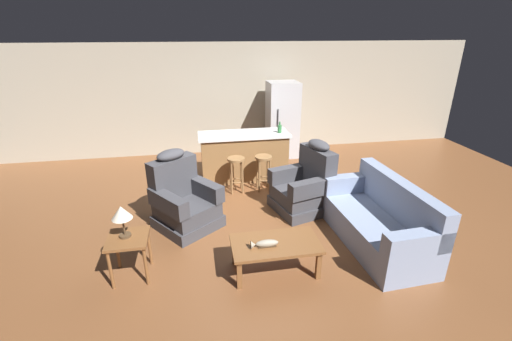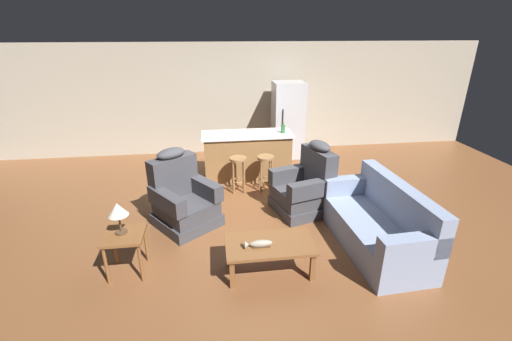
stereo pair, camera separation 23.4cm
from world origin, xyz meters
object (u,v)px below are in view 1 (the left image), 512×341
(recliner_near_lamp, at_px, (183,201))
(coffee_table, at_px, (275,246))
(bottle_tall_green, at_px, (280,129))
(recliner_near_island, at_px, (305,186))
(refrigerator, at_px, (282,120))
(kitchen_island, at_px, (244,156))
(bar_stool_left, at_px, (236,168))
(couch, at_px, (380,221))
(table_lamp, at_px, (122,214))
(fish_figurine, at_px, (264,244))
(bar_stool_right, at_px, (264,167))
(end_table, at_px, (129,244))

(recliner_near_lamp, bearing_deg, coffee_table, 3.61)
(bottle_tall_green, bearing_deg, coffee_table, -104.50)
(recliner_near_island, bearing_deg, coffee_table, 44.13)
(recliner_near_lamp, bearing_deg, refrigerator, 104.44)
(kitchen_island, bearing_deg, recliner_near_lamp, -125.63)
(bar_stool_left, height_order, bottle_tall_green, bottle_tall_green)
(couch, bearing_deg, table_lamp, -1.13)
(kitchen_island, bearing_deg, couch, -59.59)
(recliner_near_island, bearing_deg, bar_stool_left, -55.45)
(couch, bearing_deg, fish_figurine, 10.32)
(bar_stool_right, xyz_separation_m, bottle_tall_green, (0.43, 0.56, 0.56))
(couch, relative_size, end_table, 3.46)
(recliner_near_lamp, distance_m, end_table, 1.28)
(kitchen_island, bearing_deg, coffee_table, -90.91)
(coffee_table, distance_m, fish_figurine, 0.19)
(couch, xyz_separation_m, kitchen_island, (-1.56, 2.65, 0.14))
(bar_stool_right, bearing_deg, recliner_near_island, -58.19)
(end_table, height_order, bar_stool_left, bar_stool_left)
(refrigerator, bearing_deg, bar_stool_right, -114.03)
(recliner_near_lamp, bearing_deg, bar_stool_left, 100.36)
(recliner_near_island, bearing_deg, kitchen_island, -77.37)
(kitchen_island, distance_m, bar_stool_right, 0.69)
(end_table, distance_m, bottle_tall_green, 3.76)
(fish_figurine, height_order, kitchen_island, kitchen_island)
(recliner_near_lamp, relative_size, bottle_tall_green, 5.38)
(kitchen_island, bearing_deg, recliner_near_island, -61.42)
(fish_figurine, height_order, bar_stool_right, bar_stool_right)
(recliner_near_island, height_order, bottle_tall_green, recliner_near_island)
(bar_stool_right, bearing_deg, recliner_near_lamp, -144.86)
(bar_stool_left, xyz_separation_m, bar_stool_right, (0.52, 0.00, 0.00))
(recliner_near_lamp, height_order, bottle_tall_green, recliner_near_lamp)
(coffee_table, distance_m, bottle_tall_green, 3.11)
(couch, height_order, bar_stool_left, couch)
(fish_figurine, bearing_deg, coffee_table, 21.14)
(recliner_near_lamp, height_order, recliner_near_island, same)
(coffee_table, height_order, table_lamp, table_lamp)
(kitchen_island, distance_m, bar_stool_left, 0.67)
(kitchen_island, bearing_deg, fish_figurine, -93.78)
(couch, bearing_deg, refrigerator, -86.07)
(recliner_near_lamp, relative_size, refrigerator, 0.68)
(fish_figurine, distance_m, recliner_near_lamp, 1.71)
(recliner_near_lamp, bearing_deg, fish_figurine, -1.62)
(fish_figurine, xyz_separation_m, bar_stool_left, (-0.04, 2.43, 0.01))
(table_lamp, height_order, bar_stool_right, table_lamp)
(bar_stool_left, bearing_deg, bottle_tall_green, 30.60)
(couch, bearing_deg, coffee_table, 9.52)
(bar_stool_left, distance_m, bottle_tall_green, 1.24)
(recliner_near_lamp, xyz_separation_m, recliner_near_island, (2.01, 0.16, 0.00))
(couch, height_order, bottle_tall_green, bottle_tall_green)
(recliner_near_island, bearing_deg, couch, 106.75)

